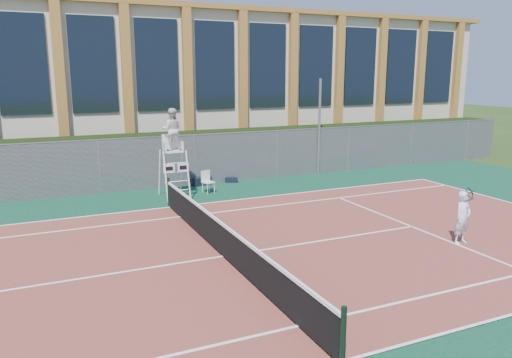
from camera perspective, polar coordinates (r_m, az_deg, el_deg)
name	(u,v)px	position (r m, az deg, el deg)	size (l,w,h in m)	color
ground	(223,257)	(13.47, -3.78, -8.92)	(120.00, 120.00, 0.00)	#233814
apron	(211,246)	(14.35, -5.19, -7.59)	(36.00, 20.00, 0.01)	#0D3920
tennis_court	(223,257)	(13.46, -3.78, -8.84)	(23.77, 10.97, 0.02)	brown
tennis_net	(223,238)	(13.29, -3.81, -6.76)	(0.10, 11.30, 1.10)	black
fence	(149,164)	(21.38, -12.14, 1.73)	(40.00, 0.06, 2.20)	#595E60
hedge	(143,159)	(22.54, -12.80, 2.22)	(40.00, 1.40, 2.20)	black
building	(111,85)	(30.08, -16.20, 10.24)	(45.00, 10.60, 8.22)	beige
steel_pole	(319,127)	(24.19, 7.24, 5.91)	(0.12, 0.12, 4.58)	#9EA0A5
umpire_chair	(172,132)	(19.62, -9.58, 5.32)	(0.99, 1.52, 3.54)	white
plastic_chair	(207,180)	(20.46, -5.62, -0.09)	(0.53, 0.53, 0.91)	silver
sports_bag_near	(202,181)	(21.94, -6.20, -0.25)	(0.83, 0.33, 0.35)	black
sports_bag_far	(231,180)	(22.41, -2.83, -0.10)	(0.56, 0.24, 0.22)	black
tennis_player	(463,217)	(15.35, 22.56, -4.07)	(0.89, 0.63, 1.55)	white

